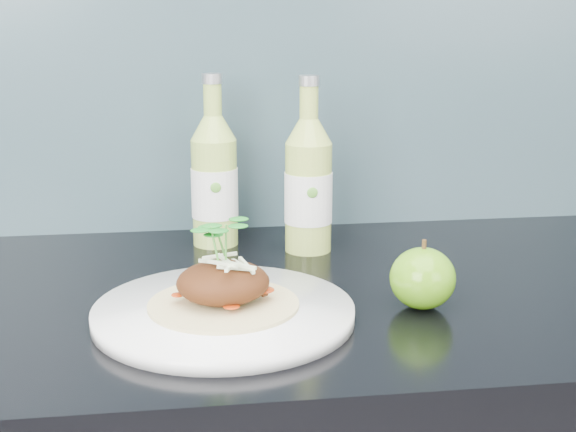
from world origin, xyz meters
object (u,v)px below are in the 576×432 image
cider_bottle_left (214,181)px  dinner_plate (224,313)px  green_apple (423,278)px  cider_bottle_right (308,186)px

cider_bottle_left → dinner_plate: bearing=-115.9°
dinner_plate → cider_bottle_left: bearing=88.7°
green_apple → cider_bottle_left: (-0.22, 0.29, 0.06)m
cider_bottle_right → green_apple: bearing=-55.6°
cider_bottle_left → cider_bottle_right: 0.14m
green_apple → cider_bottle_left: cider_bottle_left is taller
dinner_plate → cider_bottle_left: (0.01, 0.30, 0.09)m
green_apple → dinner_plate: bearing=-178.7°
green_apple → cider_bottle_right: 0.27m
dinner_plate → cider_bottle_left: cider_bottle_left is taller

